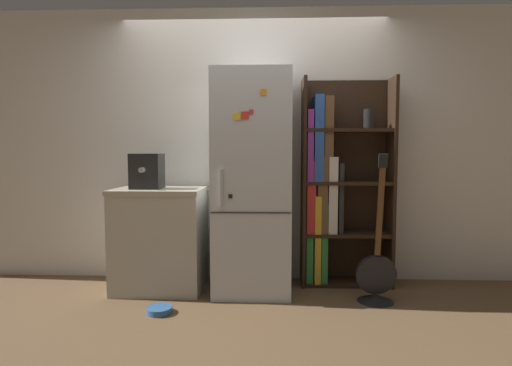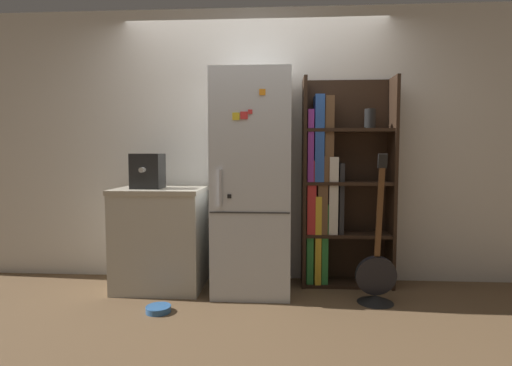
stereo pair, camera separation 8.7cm
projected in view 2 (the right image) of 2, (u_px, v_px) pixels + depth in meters
name	position (u px, v px, depth m)	size (l,w,h in m)	color
ground_plane	(252.00, 293.00, 3.50)	(16.00, 16.00, 0.00)	brown
wall_back	(255.00, 146.00, 3.87)	(8.00, 0.05, 2.60)	silver
refrigerator	(252.00, 183.00, 3.54)	(0.67, 0.69, 1.92)	silver
bookshelf	(333.00, 188.00, 3.71)	(0.83, 0.31, 1.91)	black
kitchen_counter	(162.00, 237.00, 3.65)	(0.79, 0.65, 0.91)	#BCB7A8
espresso_machine	(148.00, 171.00, 3.56)	(0.26, 0.29, 0.31)	black
guitar	(376.00, 282.00, 3.27)	(0.33, 0.30, 1.22)	black
pet_bowl	(158.00, 309.00, 3.09)	(0.20, 0.20, 0.05)	#3366A5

